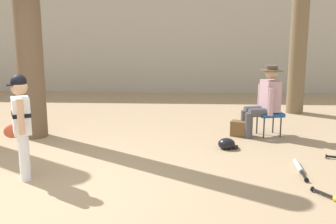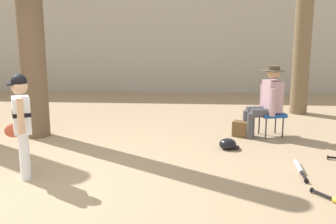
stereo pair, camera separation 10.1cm
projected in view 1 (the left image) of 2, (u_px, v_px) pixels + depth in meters
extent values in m
plane|color=#9E8466|center=(30.00, 191.00, 4.84)|extent=(60.00, 60.00, 0.00)
cube|color=#ADA89E|center=(123.00, 39.00, 11.49)|extent=(18.00, 0.36, 2.91)
cone|color=brown|center=(35.00, 136.00, 7.15)|extent=(0.70, 0.70, 0.26)
cone|color=brown|center=(294.00, 112.00, 9.03)|extent=(0.51, 0.51, 0.21)
cylinder|color=white|center=(25.00, 158.00, 5.09)|extent=(0.12, 0.12, 0.58)
cylinder|color=white|center=(24.00, 154.00, 5.25)|extent=(0.12, 0.12, 0.58)
cube|color=white|center=(21.00, 116.00, 5.07)|extent=(0.31, 0.36, 0.44)
cube|color=black|center=(21.00, 114.00, 5.06)|extent=(0.32, 0.37, 0.05)
sphere|color=tan|center=(19.00, 87.00, 4.99)|extent=(0.20, 0.20, 0.20)
sphere|color=black|center=(19.00, 82.00, 4.98)|extent=(0.19, 0.19, 0.19)
cube|color=black|center=(11.00, 84.00, 4.95)|extent=(0.15, 0.17, 0.02)
cylinder|color=tan|center=(21.00, 117.00, 4.83)|extent=(0.11, 0.11, 0.42)
cylinder|color=tan|center=(17.00, 119.00, 5.26)|extent=(0.11, 0.11, 0.40)
ellipsoid|color=#AD472D|center=(13.00, 131.00, 5.29)|extent=(0.25, 0.20, 0.18)
cube|color=#194C9E|center=(269.00, 114.00, 7.13)|extent=(0.48, 0.48, 0.06)
cylinder|color=#333338|center=(264.00, 127.00, 7.00)|extent=(0.02, 0.02, 0.38)
cylinder|color=#333338|center=(257.00, 123.00, 7.29)|extent=(0.02, 0.02, 0.38)
cylinder|color=#333338|center=(281.00, 126.00, 7.05)|extent=(0.02, 0.02, 0.38)
cylinder|color=#333338|center=(273.00, 122.00, 7.34)|extent=(0.02, 0.02, 0.38)
cylinder|color=#47474C|center=(249.00, 126.00, 7.00)|extent=(0.13, 0.13, 0.43)
cylinder|color=#47474C|center=(244.00, 123.00, 7.19)|extent=(0.13, 0.13, 0.43)
cylinder|color=#47474C|center=(261.00, 113.00, 6.99)|extent=(0.42, 0.24, 0.15)
cylinder|color=#47474C|center=(256.00, 110.00, 7.18)|extent=(0.42, 0.24, 0.15)
cube|color=#B28C99|center=(270.00, 96.00, 7.06)|extent=(0.32, 0.41, 0.52)
cylinder|color=#B28C99|center=(271.00, 102.00, 6.85)|extent=(0.11, 0.11, 0.46)
cylinder|color=#B28C99|center=(260.00, 97.00, 7.27)|extent=(0.11, 0.11, 0.46)
sphere|color=tan|center=(271.00, 72.00, 6.98)|extent=(0.22, 0.22, 0.22)
cylinder|color=#4C4233|center=(271.00, 70.00, 6.97)|extent=(0.40, 0.40, 0.02)
cylinder|color=#4C4233|center=(272.00, 68.00, 6.97)|extent=(0.20, 0.20, 0.09)
cube|color=brown|center=(241.00, 129.00, 7.13)|extent=(0.38, 0.30, 0.26)
cylinder|color=black|center=(323.00, 193.00, 4.69)|extent=(0.20, 0.26, 0.03)
cylinder|color=black|center=(312.00, 189.00, 4.81)|extent=(0.06, 0.05, 0.06)
cylinder|color=#B7BCC6|center=(298.00, 166.00, 5.58)|extent=(0.09, 0.44, 0.07)
cylinder|color=black|center=(304.00, 176.00, 5.22)|extent=(0.05, 0.29, 0.03)
cylinder|color=black|center=(306.00, 180.00, 5.08)|extent=(0.06, 0.02, 0.06)
cylinder|color=black|center=(326.00, 156.00, 5.98)|extent=(0.03, 0.06, 0.06)
ellipsoid|color=black|center=(227.00, 144.00, 6.43)|extent=(0.26, 0.24, 0.18)
cube|color=black|center=(235.00, 147.00, 6.43)|extent=(0.11, 0.13, 0.02)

